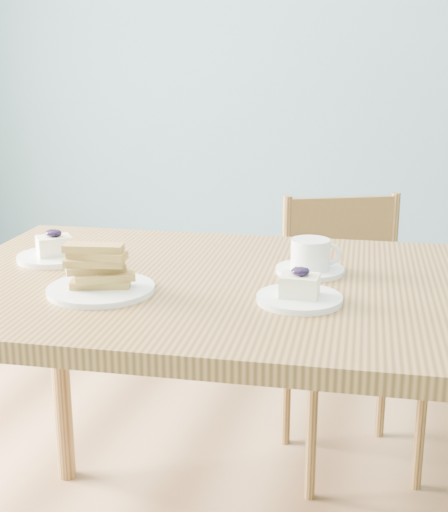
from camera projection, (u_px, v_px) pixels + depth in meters
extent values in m
cube|color=#67909A|center=(350.00, 42.00, 3.80)|extent=(5.00, 0.01, 2.70)
cube|color=#A1743D|center=(270.00, 292.00, 1.57)|extent=(1.55, 0.97, 0.04)
cylinder|color=#A1743D|center=(60.00, 366.00, 2.14)|extent=(0.06, 0.06, 0.75)
cube|color=#A1743D|center=(353.00, 350.00, 2.20)|extent=(0.51, 0.50, 0.04)
cylinder|color=#A1743D|center=(311.00, 440.00, 2.08)|extent=(0.03, 0.03, 0.38)
cylinder|color=#A1743D|center=(420.00, 432.00, 2.13)|extent=(0.03, 0.03, 0.38)
cylinder|color=#A1743D|center=(286.00, 392.00, 2.38)|extent=(0.03, 0.03, 0.38)
cylinder|color=#A1743D|center=(382.00, 385.00, 2.43)|extent=(0.03, 0.03, 0.38)
cylinder|color=#A1743D|center=(286.00, 263.00, 2.27)|extent=(0.03, 0.03, 0.44)
cylinder|color=#A1743D|center=(392.00, 259.00, 2.32)|extent=(0.03, 0.03, 0.44)
cube|color=#A1743D|center=(341.00, 223.00, 2.26)|extent=(0.31, 0.16, 0.17)
cylinder|color=#A1743D|center=(313.00, 288.00, 2.31)|extent=(0.01, 0.01, 0.26)
cylinder|color=#A1743D|center=(338.00, 287.00, 2.32)|extent=(0.01, 0.01, 0.26)
cylinder|color=#A1743D|center=(363.00, 286.00, 2.33)|extent=(0.01, 0.01, 0.26)
cylinder|color=white|center=(299.00, 299.00, 1.44)|extent=(0.17, 0.17, 0.01)
cube|color=#FBEBC0|center=(300.00, 285.00, 1.43)|extent=(0.08, 0.06, 0.04)
ellipsoid|color=black|center=(300.00, 271.00, 1.42)|extent=(0.04, 0.04, 0.02)
sphere|color=black|center=(306.00, 271.00, 1.42)|extent=(0.02, 0.02, 0.02)
sphere|color=black|center=(297.00, 270.00, 1.43)|extent=(0.02, 0.02, 0.02)
sphere|color=black|center=(301.00, 273.00, 1.41)|extent=(0.02, 0.02, 0.02)
cylinder|color=white|center=(55.00, 257.00, 1.74)|extent=(0.18, 0.18, 0.01)
cube|color=#FBEBC0|center=(54.00, 245.00, 1.73)|extent=(0.10, 0.10, 0.05)
ellipsoid|color=black|center=(53.00, 233.00, 1.72)|extent=(0.04, 0.04, 0.02)
sphere|color=black|center=(58.00, 233.00, 1.72)|extent=(0.02, 0.02, 0.02)
sphere|color=black|center=(52.00, 232.00, 1.73)|extent=(0.02, 0.02, 0.02)
sphere|color=black|center=(52.00, 234.00, 1.71)|extent=(0.02, 0.02, 0.02)
cylinder|color=white|center=(310.00, 270.00, 1.63)|extent=(0.16, 0.16, 0.01)
cylinder|color=white|center=(310.00, 254.00, 1.62)|extent=(0.11, 0.11, 0.07)
cylinder|color=brown|center=(311.00, 242.00, 1.62)|extent=(0.08, 0.08, 0.00)
torus|color=white|center=(330.00, 254.00, 1.62)|extent=(0.05, 0.02, 0.05)
cylinder|color=white|center=(101.00, 289.00, 1.50)|extent=(0.23, 0.23, 0.01)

